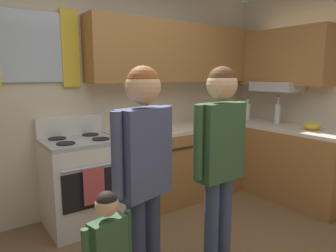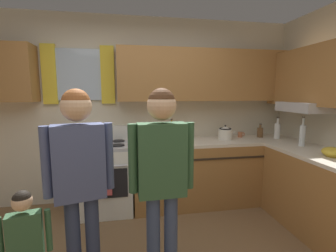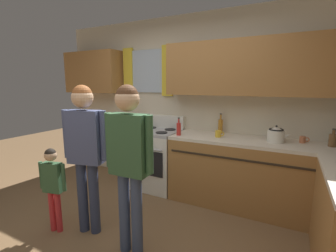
# 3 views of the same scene
# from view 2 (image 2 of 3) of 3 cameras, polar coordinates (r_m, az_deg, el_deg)

# --- Properties ---
(back_wall_unit) EXTENTS (4.60, 0.42, 2.60)m
(back_wall_unit) POSITION_cam_2_polar(r_m,az_deg,el_deg) (3.38, -7.02, 7.03)
(back_wall_unit) COLOR beige
(back_wall_unit) RESTS_ON ground
(kitchen_counter_run) EXTENTS (2.33, 1.80, 0.90)m
(kitchen_counter_run) POSITION_cam_2_polar(r_m,az_deg,el_deg) (3.38, 17.92, -11.53)
(kitchen_counter_run) COLOR #9E6B38
(kitchen_counter_run) RESTS_ON ground
(stove_oven) EXTENTS (0.69, 0.67, 1.10)m
(stove_oven) POSITION_cam_2_polar(r_m,az_deg,el_deg) (3.30, -14.76, -11.53)
(stove_oven) COLOR silver
(stove_oven) RESTS_ON ground
(bottle_milk_white) EXTENTS (0.08, 0.08, 0.31)m
(bottle_milk_white) POSITION_cam_2_polar(r_m,az_deg,el_deg) (3.76, 24.79, -0.96)
(bottle_milk_white) COLOR white
(bottle_milk_white) RESTS_ON kitchen_counter_run
(bottle_tall_clear) EXTENTS (0.07, 0.07, 0.37)m
(bottle_tall_clear) POSITION_cam_2_polar(r_m,az_deg,el_deg) (3.37, 29.60, -1.85)
(bottle_tall_clear) COLOR silver
(bottle_tall_clear) RESTS_ON kitchen_counter_run
(bottle_squat_brown) EXTENTS (0.08, 0.08, 0.21)m
(bottle_squat_brown) POSITION_cam_2_polar(r_m,az_deg,el_deg) (3.78, 21.27, -1.38)
(bottle_squat_brown) COLOR brown
(bottle_squat_brown) RESTS_ON kitchen_counter_run
(bottle_sauce_red) EXTENTS (0.06, 0.06, 0.25)m
(bottle_sauce_red) POSITION_cam_2_polar(r_m,az_deg,el_deg) (3.00, -6.62, -2.91)
(bottle_sauce_red) COLOR red
(bottle_sauce_red) RESTS_ON kitchen_counter_run
(bottle_oil_amber) EXTENTS (0.06, 0.06, 0.29)m
(bottle_oil_amber) POSITION_cam_2_polar(r_m,az_deg,el_deg) (3.43, 0.87, -1.20)
(bottle_oil_amber) COLOR #B27223
(bottle_oil_amber) RESTS_ON kitchen_counter_run
(mug_mustard_yellow) EXTENTS (0.12, 0.08, 0.09)m
(mug_mustard_yellow) POSITION_cam_2_polar(r_m,az_deg,el_deg) (3.21, 2.51, -3.01)
(mug_mustard_yellow) COLOR gold
(mug_mustard_yellow) RESTS_ON kitchen_counter_run
(cup_terracotta) EXTENTS (0.11, 0.07, 0.08)m
(cup_terracotta) POSITION_cam_2_polar(r_m,az_deg,el_deg) (3.69, 17.02, -2.00)
(cup_terracotta) COLOR #B76642
(cup_terracotta) RESTS_ON kitchen_counter_run
(stovetop_kettle) EXTENTS (0.27, 0.20, 0.21)m
(stovetop_kettle) POSITION_cam_2_polar(r_m,az_deg,el_deg) (3.46, 13.61, -1.59)
(stovetop_kettle) COLOR silver
(stovetop_kettle) RESTS_ON kitchen_counter_run
(mixing_bowl) EXTENTS (0.20, 0.20, 0.10)m
(mixing_bowl) POSITION_cam_2_polar(r_m,az_deg,el_deg) (2.99, 34.82, -5.20)
(mixing_bowl) COLOR gold
(mixing_bowl) RESTS_ON kitchen_counter_run
(adult_holding_child) EXTENTS (0.48, 0.23, 1.59)m
(adult_holding_child) POSITION_cam_2_polar(r_m,az_deg,el_deg) (1.87, -20.49, -9.85)
(adult_holding_child) COLOR #2D3856
(adult_holding_child) RESTS_ON ground
(adult_in_plaid) EXTENTS (0.50, 0.22, 1.59)m
(adult_in_plaid) POSITION_cam_2_polar(r_m,az_deg,el_deg) (1.80, -1.49, -9.95)
(adult_in_plaid) COLOR #38476B
(adult_in_plaid) RESTS_ON ground
(small_child) EXTENTS (0.31, 0.13, 0.93)m
(small_child) POSITION_cam_2_polar(r_m,az_deg,el_deg) (1.98, -31.05, -22.61)
(small_child) COLOR red
(small_child) RESTS_ON ground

